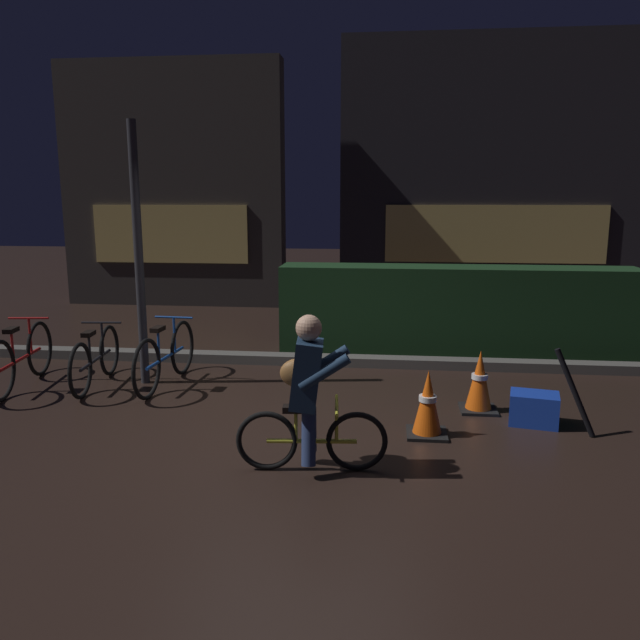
{
  "coord_description": "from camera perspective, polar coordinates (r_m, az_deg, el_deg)",
  "views": [
    {
      "loc": [
        0.88,
        -5.54,
        2.12
      ],
      "look_at": [
        0.2,
        0.6,
        0.9
      ],
      "focal_mm": 35.34,
      "sensor_mm": 36.0,
      "label": 1
    }
  ],
  "objects": [
    {
      "name": "parked_bike_left_mid",
      "position": [
        7.55,
        -19.65,
        -3.31
      ],
      "size": [
        0.46,
        1.5,
        0.69
      ],
      "rotation": [
        0.0,
        0.0,
        1.67
      ],
      "color": "black",
      "rests_on": "ground"
    },
    {
      "name": "sidewalk_curb",
      "position": [
        8.06,
        -0.17,
        -3.64
      ],
      "size": [
        12.0,
        0.24,
        0.12
      ],
      "primitive_type": "cube",
      "color": "#56544F",
      "rests_on": "ground"
    },
    {
      "name": "storefront_right",
      "position": [
        12.91,
        15.62,
        12.63
      ],
      "size": [
        5.97,
        0.54,
        5.11
      ],
      "color": "#262328",
      "rests_on": "ground"
    },
    {
      "name": "traffic_cone_near",
      "position": [
        5.76,
        9.73,
        -7.52
      ],
      "size": [
        0.36,
        0.36,
        0.61
      ],
      "color": "black",
      "rests_on": "ground"
    },
    {
      "name": "hedge_row",
      "position": [
        8.83,
        12.19,
        0.93
      ],
      "size": [
        4.8,
        0.7,
        1.18
      ],
      "primitive_type": "cube",
      "color": "#19381C",
      "rests_on": "ground"
    },
    {
      "name": "blue_crate",
      "position": [
        6.32,
        18.8,
        -7.61
      ],
      "size": [
        0.5,
        0.4,
        0.3
      ],
      "primitive_type": "cube",
      "rotation": [
        0.0,
        0.0,
        -0.2
      ],
      "color": "#193DB7",
      "rests_on": "ground"
    },
    {
      "name": "parked_bike_center_left",
      "position": [
        7.32,
        -13.8,
        -3.22
      ],
      "size": [
        0.46,
        1.63,
        0.75
      ],
      "rotation": [
        0.0,
        0.0,
        1.51
      ],
      "color": "black",
      "rests_on": "ground"
    },
    {
      "name": "street_post",
      "position": [
        7.32,
        -16.1,
        5.6
      ],
      "size": [
        0.1,
        0.1,
        2.93
      ],
      "primitive_type": "cylinder",
      "color": "#2D2D33",
      "rests_on": "ground"
    },
    {
      "name": "traffic_cone_far",
      "position": [
        6.5,
        14.24,
        -5.45
      ],
      "size": [
        0.36,
        0.36,
        0.62
      ],
      "color": "black",
      "rests_on": "ground"
    },
    {
      "name": "closed_umbrella",
      "position": [
        6.09,
        22.08,
        -6.12
      ],
      "size": [
        0.4,
        0.13,
        0.8
      ],
      "primitive_type": "cylinder",
      "rotation": [
        0.0,
        0.42,
        2.94
      ],
      "color": "black",
      "rests_on": "ground"
    },
    {
      "name": "ground_plane",
      "position": [
        6.0,
        -2.56,
        -9.54
      ],
      "size": [
        40.0,
        40.0,
        0.0
      ],
      "primitive_type": "plane",
      "color": "black"
    },
    {
      "name": "parked_bike_leftmost",
      "position": [
        7.81,
        -25.45,
        -3.1
      ],
      "size": [
        0.46,
        1.63,
        0.75
      ],
      "rotation": [
        0.0,
        0.0,
        1.69
      ],
      "color": "black",
      "rests_on": "ground"
    },
    {
      "name": "storefront_left",
      "position": [
        12.75,
        -13.18,
        11.71
      ],
      "size": [
        4.31,
        0.54,
        4.63
      ],
      "color": "#383330",
      "rests_on": "ground"
    },
    {
      "name": "cyclist",
      "position": [
        4.89,
        -1.07,
        -6.59
      ],
      "size": [
        1.19,
        0.5,
        1.25
      ],
      "rotation": [
        0.0,
        0.0,
        0.09
      ],
      "color": "black",
      "rests_on": "ground"
    }
  ]
}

